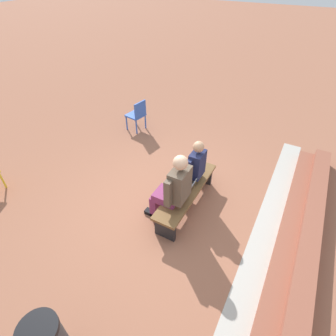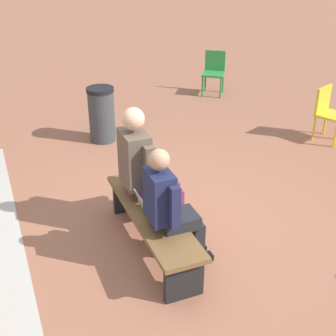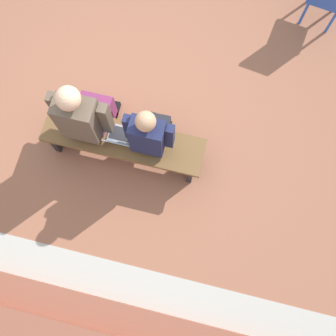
# 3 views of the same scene
# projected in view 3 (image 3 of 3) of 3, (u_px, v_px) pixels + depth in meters

# --- Properties ---
(ground_plane) EXTENTS (60.00, 60.00, 0.00)m
(ground_plane) POSITION_uv_depth(u_px,v_px,m) (121.00, 126.00, 4.82)
(ground_plane) COLOR #9E6047
(concrete_strip) EXTENTS (6.35, 0.40, 0.01)m
(concrete_strip) POSITION_uv_depth(u_px,v_px,m) (92.00, 275.00, 4.31)
(concrete_strip) COLOR #B7B2A8
(concrete_strip) RESTS_ON ground
(brick_steps) EXTENTS (5.55, 0.60, 0.30)m
(brick_steps) POSITION_uv_depth(u_px,v_px,m) (74.00, 328.00, 4.04)
(brick_steps) COLOR #93513D
(brick_steps) RESTS_ON ground
(bench) EXTENTS (1.80, 0.44, 0.45)m
(bench) POSITION_uv_depth(u_px,v_px,m) (124.00, 142.00, 4.38)
(bench) COLOR brown
(bench) RESTS_ON ground
(person_student) EXTENTS (0.51, 0.64, 1.29)m
(person_student) POSITION_uv_depth(u_px,v_px,m) (151.00, 132.00, 4.05)
(person_student) COLOR #232328
(person_student) RESTS_ON ground
(person_adult) EXTENTS (0.60, 0.76, 1.44)m
(person_adult) POSITION_uv_depth(u_px,v_px,m) (85.00, 114.00, 4.04)
(person_adult) COLOR #7F2D5B
(person_adult) RESTS_ON ground
(laptop) EXTENTS (0.32, 0.29, 0.21)m
(laptop) POSITION_uv_depth(u_px,v_px,m) (121.00, 138.00, 4.24)
(laptop) COLOR #9EA0A5
(laptop) RESTS_ON bench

